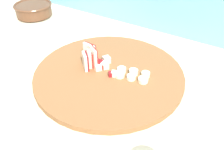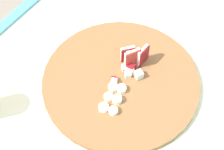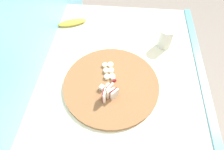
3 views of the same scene
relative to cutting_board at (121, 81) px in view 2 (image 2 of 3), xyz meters
The scene contains 6 objects.
ground 0.88m from the cutting_board, 161.97° to the right, with size 10.00×10.00×0.00m, color gray.
tiled_countertop 0.47m from the cutting_board, 161.73° to the right, with size 1.60×0.83×0.87m.
cutting_board is the anchor object (origin of this frame).
apple_wedge_fan 0.08m from the cutting_board, behind, with size 0.07×0.07×0.07m.
apple_dice_pile 0.03m from the cutting_board, 161.65° to the left, with size 0.10×0.08×0.02m.
banana_slice_rows 0.08m from the cutting_board, 14.98° to the left, with size 0.11×0.07×0.02m.
Camera 2 is at (0.62, 0.32, 1.66)m, focal length 52.56 mm.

